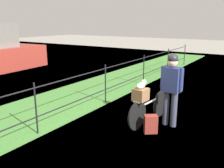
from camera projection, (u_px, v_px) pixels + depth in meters
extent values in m
plane|color=gray|center=(154.00, 136.00, 5.18)|extent=(60.00, 60.00, 0.00)
cube|color=#478438|center=(48.00, 107.00, 6.87)|extent=(27.00, 2.40, 0.03)
cylinder|color=black|center=(36.00, 109.00, 5.11)|extent=(0.04, 0.04, 1.15)
cylinder|color=black|center=(105.00, 84.00, 7.20)|extent=(0.04, 0.04, 1.15)
cylinder|color=black|center=(144.00, 70.00, 9.29)|extent=(0.04, 0.04, 1.15)
cylinder|color=black|center=(168.00, 61.00, 11.38)|extent=(0.04, 0.04, 1.15)
cylinder|color=black|center=(185.00, 55.00, 13.47)|extent=(0.04, 0.04, 1.15)
cylinder|color=black|center=(77.00, 101.00, 6.20)|extent=(18.00, 0.03, 0.03)
cylinder|color=black|center=(76.00, 77.00, 6.04)|extent=(18.00, 0.03, 0.03)
cylinder|color=black|center=(160.00, 104.00, 6.22)|extent=(0.66, 0.12, 0.66)
cylinder|color=black|center=(137.00, 116.00, 5.42)|extent=(0.66, 0.12, 0.66)
cylinder|color=#BCB7B2|center=(150.00, 102.00, 5.77)|extent=(0.83, 0.13, 0.04)
cube|color=black|center=(140.00, 105.00, 5.46)|extent=(0.21, 0.11, 0.06)
cube|color=slate|center=(140.00, 101.00, 5.43)|extent=(0.38, 0.20, 0.02)
cube|color=brown|center=(141.00, 94.00, 5.40)|extent=(0.35, 0.31, 0.27)
ellipsoid|color=silver|center=(141.00, 86.00, 5.35)|extent=(0.29, 0.17, 0.13)
sphere|color=silver|center=(144.00, 82.00, 5.42)|extent=(0.11, 0.11, 0.11)
cylinder|color=#383D51|center=(166.00, 108.00, 5.70)|extent=(0.14, 0.14, 0.82)
cylinder|color=#383D51|center=(174.00, 110.00, 5.58)|extent=(0.14, 0.14, 0.82)
cube|color=navy|center=(172.00, 79.00, 5.47)|extent=(0.30, 0.43, 0.56)
cylinder|color=navy|center=(163.00, 77.00, 5.59)|extent=(0.10, 0.10, 0.50)
cylinder|color=navy|center=(181.00, 80.00, 5.32)|extent=(0.10, 0.10, 0.50)
sphere|color=tan|center=(173.00, 62.00, 5.37)|extent=(0.22, 0.22, 0.22)
sphere|color=black|center=(173.00, 59.00, 5.35)|extent=(0.23, 0.23, 0.23)
cube|color=maroon|center=(151.00, 124.00, 5.30)|extent=(0.31, 0.33, 0.40)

